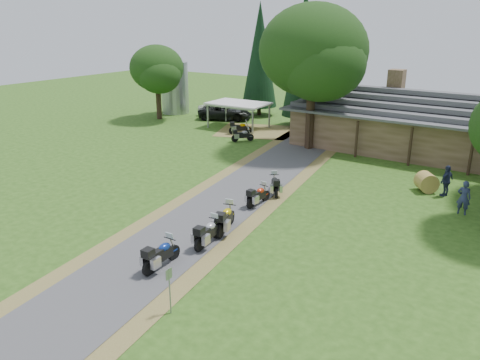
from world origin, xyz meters
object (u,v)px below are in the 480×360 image
Objects in this scene: carport at (239,115)px; motorcycle_row_a at (161,253)px; motorcycle_carport_a at (240,127)px; motorcycle_carport_b at (243,135)px; lodge at (427,122)px; motorcycle_row_b at (208,231)px; hay_bale at (426,182)px; car_white_sedan at (216,109)px; motorcycle_row_e at (275,184)px; silo at (175,86)px; motorcycle_row_c at (226,217)px; motorcycle_row_d at (258,194)px; car_dark_suv at (225,109)px.

carport reaches higher than motorcycle_row_a.
motorcycle_row_a is 24.78m from motorcycle_carport_a.
motorcycle_row_a is at bearing -115.04° from motorcycle_carport_b.
motorcycle_row_a is (-4.77, -25.39, -1.76)m from lodge.
hay_bale is at bearing -32.74° from motorcycle_row_b.
carport is 5.58m from car_white_sedan.
motorcycle_row_a reaches higher than motorcycle_row_e.
car_white_sedan reaches higher than motorcycle_carport_a.
silo is at bearing 104.09° from motorcycle_carport_b.
car_white_sedan is 28.69m from motorcycle_row_c.
motorcycle_row_e reaches higher than motorcycle_row_d.
carport is 27.45m from motorcycle_row_a.
motorcycle_row_d reaches higher than hay_bale.
motorcycle_carport_b is at bearing 40.82° from motorcycle_row_d.
hay_bale is at bearing -19.95° from silo.
car_dark_suv is (-20.57, 1.48, -1.29)m from lodge.
car_dark_suv is at bearing 95.80° from motorcycle_carport_a.
hay_bale is at bearing -75.92° from lodge.
hay_bale is at bearing -104.85° from car_white_sedan.
car_dark_suv reaches higher than motorcycle_row_d.
carport is 21.34m from hay_bale.
lodge reaches higher than motorcycle_row_d.
motorcycle_row_c is 13.46m from hay_bale.
motorcycle_row_b reaches higher than hay_bale.
silo is 35.16m from motorcycle_row_a.
motorcycle_row_b is 22.45m from motorcycle_carport_a.
hay_bale is at bearing -25.02° from carport.
car_dark_suv is at bearing 18.50° from motorcycle_row_c.
silo reaches higher than hay_bale.
carport is 0.99× the size of car_white_sedan.
motorcycle_row_e is (16.88, -16.78, -0.30)m from car_white_sedan.
car_white_sedan is 10.87m from motorcycle_carport_b.
motorcycle_row_b is 1.06× the size of motorcycle_carport_a.
motorcycle_row_d is (-0.47, 3.87, -0.10)m from motorcycle_row_c.
motorcycle_row_a is at bearing -137.74° from car_white_sedan.
car_dark_suv is 24.15m from motorcycle_row_d.
motorcycle_carport_b is (-8.82, 11.73, -0.02)m from motorcycle_row_d.
hay_bale is at bearing -48.11° from motorcycle_row_c.
motorcycle_row_c is at bearing -108.68° from motorcycle_carport_b.
car_dark_suv is at bearing 142.23° from carport.
lodge is 11.58× the size of motorcycle_row_d.
silo is at bearing 28.59° from motorcycle_row_c.
motorcycle_carport_a reaches higher than motorcycle_carport_b.
motorcycle_row_d is 0.98× the size of motorcycle_carport_a.
motorcycle_row_a is at bearing -105.64° from motorcycle_carport_a.
silo is at bearing 38.33° from motorcycle_row_a.
car_dark_suv is 25.37m from hay_bale.
motorcycle_carport_a is at bearing 78.36° from motorcycle_carport_b.
motorcycle_row_a is (12.47, -24.45, -0.53)m from carport.
car_white_sedan is (5.33, 0.43, -2.10)m from silo.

